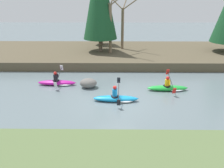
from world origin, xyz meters
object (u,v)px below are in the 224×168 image
(kayaker_middle, at_px, (118,98))
(boulder_midstream, at_px, (88,83))
(kayaker_lead, at_px, (169,88))
(kayaker_trailing, at_px, (58,82))

(kayaker_middle, height_order, boulder_midstream, kayaker_middle)
(kayaker_lead, relative_size, kayaker_middle, 1.00)
(kayaker_middle, bearing_deg, kayaker_trailing, 149.30)
(kayaker_middle, relative_size, kayaker_trailing, 1.00)
(kayaker_lead, relative_size, boulder_midstream, 2.39)
(kayaker_lead, distance_m, kayaker_trailing, 7.75)
(boulder_midstream, bearing_deg, kayaker_trailing, 168.59)
(kayaker_middle, bearing_deg, boulder_midstream, 133.96)
(kayaker_middle, xyz_separation_m, boulder_midstream, (-2.00, 2.14, 0.13))
(kayaker_trailing, xyz_separation_m, boulder_midstream, (2.20, -0.44, 0.13))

